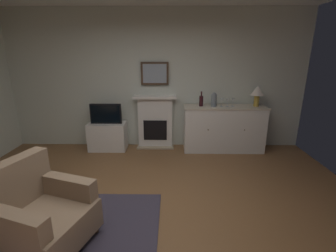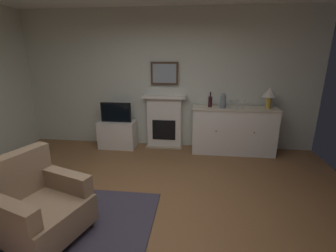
{
  "view_description": "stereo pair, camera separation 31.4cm",
  "coord_description": "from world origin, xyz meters",
  "px_view_note": "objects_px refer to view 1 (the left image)",
  "views": [
    {
      "loc": [
        0.31,
        -2.36,
        1.91
      ],
      "look_at": [
        0.27,
        0.65,
        1.0
      ],
      "focal_mm": 25.54,
      "sensor_mm": 36.0,
      "label": 1
    },
    {
      "loc": [
        0.62,
        -2.34,
        1.91
      ],
      "look_at": [
        0.27,
        0.65,
        1.0
      ],
      "focal_mm": 25.54,
      "sensor_mm": 36.0,
      "label": 2
    }
  ],
  "objects_px": {
    "vase_decorative": "(214,100)",
    "tv_set": "(106,114)",
    "wine_glass_left": "(222,100)",
    "wine_glass_right": "(233,100)",
    "table_lamp": "(257,92)",
    "tv_cabinet": "(108,136)",
    "wine_bottle": "(201,101)",
    "sideboard_cabinet": "(224,128)",
    "wine_glass_center": "(228,100)",
    "armchair": "(40,214)",
    "framed_picture": "(155,74)",
    "fireplace_unit": "(155,122)"
  },
  "relations": [
    {
      "from": "sideboard_cabinet",
      "to": "table_lamp",
      "type": "relative_size",
      "value": 4.04
    },
    {
      "from": "wine_glass_left",
      "to": "armchair",
      "type": "xyz_separation_m",
      "value": [
        -2.3,
        -2.58,
        -0.66
      ]
    },
    {
      "from": "tv_cabinet",
      "to": "armchair",
      "type": "distance_m",
      "value": 2.63
    },
    {
      "from": "wine_glass_center",
      "to": "vase_decorative",
      "type": "relative_size",
      "value": 0.59
    },
    {
      "from": "fireplace_unit",
      "to": "tv_set",
      "type": "relative_size",
      "value": 1.77
    },
    {
      "from": "wine_glass_left",
      "to": "table_lamp",
      "type": "bearing_deg",
      "value": 3.02
    },
    {
      "from": "wine_glass_right",
      "to": "vase_decorative",
      "type": "relative_size",
      "value": 0.59
    },
    {
      "from": "sideboard_cabinet",
      "to": "tv_set",
      "type": "height_order",
      "value": "tv_set"
    },
    {
      "from": "wine_bottle",
      "to": "sideboard_cabinet",
      "type": "bearing_deg",
      "value": -0.47
    },
    {
      "from": "tv_cabinet",
      "to": "tv_set",
      "type": "relative_size",
      "value": 1.21
    },
    {
      "from": "vase_decorative",
      "to": "tv_set",
      "type": "relative_size",
      "value": 0.45
    },
    {
      "from": "armchair",
      "to": "framed_picture",
      "type": "bearing_deg",
      "value": 70.88
    },
    {
      "from": "wine_bottle",
      "to": "vase_decorative",
      "type": "bearing_deg",
      "value": -12.75
    },
    {
      "from": "framed_picture",
      "to": "table_lamp",
      "type": "relative_size",
      "value": 1.37
    },
    {
      "from": "wine_glass_left",
      "to": "vase_decorative",
      "type": "height_order",
      "value": "vase_decorative"
    },
    {
      "from": "fireplace_unit",
      "to": "wine_bottle",
      "type": "distance_m",
      "value": 1.05
    },
    {
      "from": "wine_glass_left",
      "to": "tv_cabinet",
      "type": "distance_m",
      "value": 2.41
    },
    {
      "from": "wine_glass_center",
      "to": "wine_glass_right",
      "type": "distance_m",
      "value": 0.11
    },
    {
      "from": "wine_bottle",
      "to": "fireplace_unit",
      "type": "bearing_deg",
      "value": 169.3
    },
    {
      "from": "framed_picture",
      "to": "wine_bottle",
      "type": "bearing_deg",
      "value": -13.4
    },
    {
      "from": "table_lamp",
      "to": "tv_cabinet",
      "type": "xyz_separation_m",
      "value": [
        -2.97,
        0.01,
        -0.92
      ]
    },
    {
      "from": "wine_glass_right",
      "to": "vase_decorative",
      "type": "bearing_deg",
      "value": -175.32
    },
    {
      "from": "framed_picture",
      "to": "armchair",
      "type": "height_order",
      "value": "framed_picture"
    },
    {
      "from": "sideboard_cabinet",
      "to": "wine_glass_center",
      "type": "height_order",
      "value": "wine_glass_center"
    },
    {
      "from": "wine_glass_left",
      "to": "tv_cabinet",
      "type": "xyz_separation_m",
      "value": [
        -2.29,
        0.05,
        -0.76
      ]
    },
    {
      "from": "sideboard_cabinet",
      "to": "wine_glass_right",
      "type": "relative_size",
      "value": 9.8
    },
    {
      "from": "wine_bottle",
      "to": "tv_set",
      "type": "distance_m",
      "value": 1.91
    },
    {
      "from": "vase_decorative",
      "to": "tv_set",
      "type": "height_order",
      "value": "vase_decorative"
    },
    {
      "from": "wine_glass_right",
      "to": "wine_glass_center",
      "type": "bearing_deg",
      "value": -170.69
    },
    {
      "from": "wine_bottle",
      "to": "tv_set",
      "type": "xyz_separation_m",
      "value": [
        -1.89,
        -0.01,
        -0.27
      ]
    },
    {
      "from": "wine_glass_right",
      "to": "framed_picture",
      "type": "bearing_deg",
      "value": 171.06
    },
    {
      "from": "wine_glass_right",
      "to": "table_lamp",
      "type": "bearing_deg",
      "value": 2.35
    },
    {
      "from": "framed_picture",
      "to": "armchair",
      "type": "bearing_deg",
      "value": -109.12
    },
    {
      "from": "wine_bottle",
      "to": "vase_decorative",
      "type": "relative_size",
      "value": 1.03
    },
    {
      "from": "wine_glass_right",
      "to": "tv_cabinet",
      "type": "distance_m",
      "value": 2.62
    },
    {
      "from": "fireplace_unit",
      "to": "table_lamp",
      "type": "xyz_separation_m",
      "value": [
        2.0,
        -0.18,
        0.65
      ]
    },
    {
      "from": "table_lamp",
      "to": "fireplace_unit",
      "type": "bearing_deg",
      "value": 174.93
    },
    {
      "from": "wine_glass_center",
      "to": "tv_cabinet",
      "type": "height_order",
      "value": "wine_glass_center"
    },
    {
      "from": "vase_decorative",
      "to": "armchair",
      "type": "bearing_deg",
      "value": -129.84
    },
    {
      "from": "wine_glass_left",
      "to": "armchair",
      "type": "bearing_deg",
      "value": -131.71
    },
    {
      "from": "armchair",
      "to": "wine_glass_left",
      "type": "bearing_deg",
      "value": 48.29
    },
    {
      "from": "fireplace_unit",
      "to": "vase_decorative",
      "type": "distance_m",
      "value": 1.28
    },
    {
      "from": "tv_set",
      "to": "wine_glass_center",
      "type": "bearing_deg",
      "value": -0.69
    },
    {
      "from": "fireplace_unit",
      "to": "tv_cabinet",
      "type": "distance_m",
      "value": 1.02
    },
    {
      "from": "wine_glass_right",
      "to": "tv_cabinet",
      "type": "relative_size",
      "value": 0.22
    },
    {
      "from": "fireplace_unit",
      "to": "tv_set",
      "type": "bearing_deg",
      "value": -169.23
    },
    {
      "from": "table_lamp",
      "to": "wine_bottle",
      "type": "height_order",
      "value": "table_lamp"
    },
    {
      "from": "wine_glass_center",
      "to": "tv_cabinet",
      "type": "relative_size",
      "value": 0.22
    },
    {
      "from": "tv_set",
      "to": "armchair",
      "type": "distance_m",
      "value": 2.63
    },
    {
      "from": "sideboard_cabinet",
      "to": "tv_cabinet",
      "type": "bearing_deg",
      "value": 179.64
    }
  ]
}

